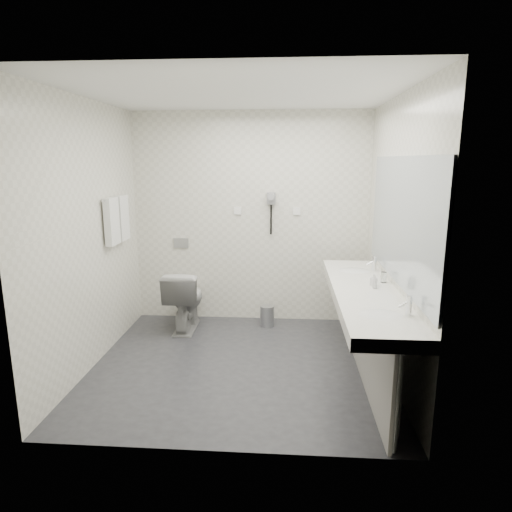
{
  "coord_description": "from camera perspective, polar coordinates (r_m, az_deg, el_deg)",
  "views": [
    {
      "loc": [
        0.44,
        -3.92,
        1.95
      ],
      "look_at": [
        0.15,
        0.15,
        1.05
      ],
      "focal_mm": 30.88,
      "sensor_mm": 36.0,
      "label": 1
    }
  ],
  "objects": [
    {
      "name": "floor",
      "position": [
        4.4,
        -2.15,
        -13.89
      ],
      "size": [
        2.8,
        2.8,
        0.0
      ],
      "primitive_type": "plane",
      "color": "#2E2E34",
      "rests_on": "ground"
    },
    {
      "name": "ceiling",
      "position": [
        3.98,
        -2.46,
        20.38
      ],
      "size": [
        2.8,
        2.8,
        0.0
      ],
      "primitive_type": "plane",
      "rotation": [
        3.14,
        0.0,
        0.0
      ],
      "color": "white",
      "rests_on": "wall_back"
    },
    {
      "name": "wall_back",
      "position": [
        5.28,
        -0.74,
        4.82
      ],
      "size": [
        2.8,
        0.0,
        2.8
      ],
      "primitive_type": "plane",
      "rotation": [
        1.57,
        0.0,
        0.0
      ],
      "color": "white",
      "rests_on": "floor"
    },
    {
      "name": "wall_front",
      "position": [
        2.74,
        -5.28,
        -2.36
      ],
      "size": [
        2.8,
        0.0,
        2.8
      ],
      "primitive_type": "plane",
      "rotation": [
        -1.57,
        0.0,
        0.0
      ],
      "color": "white",
      "rests_on": "floor"
    },
    {
      "name": "wall_left",
      "position": [
        4.38,
        -20.82,
        2.44
      ],
      "size": [
        0.0,
        2.6,
        2.6
      ],
      "primitive_type": "plane",
      "rotation": [
        1.57,
        0.0,
        1.57
      ],
      "color": "white",
      "rests_on": "floor"
    },
    {
      "name": "wall_right",
      "position": [
        4.09,
        17.59,
        2.02
      ],
      "size": [
        0.0,
        2.6,
        2.6
      ],
      "primitive_type": "plane",
      "rotation": [
        1.57,
        0.0,
        -1.57
      ],
      "color": "white",
      "rests_on": "floor"
    },
    {
      "name": "vanity_counter",
      "position": [
        3.95,
        13.93,
        -4.85
      ],
      "size": [
        0.55,
        2.2,
        0.1
      ],
      "primitive_type": "cube",
      "color": "white",
      "rests_on": "floor"
    },
    {
      "name": "vanity_panel",
      "position": [
        4.1,
        13.97,
        -10.53
      ],
      "size": [
        0.03,
        2.15,
        0.75
      ],
      "primitive_type": "cube",
      "color": "gray",
      "rests_on": "floor"
    },
    {
      "name": "vanity_post_near",
      "position": [
        3.19,
        17.79,
        -17.74
      ],
      "size": [
        0.06,
        0.06,
        0.75
      ],
      "primitive_type": "cylinder",
      "color": "silver",
      "rests_on": "floor"
    },
    {
      "name": "vanity_post_far",
      "position": [
        5.07,
        12.34,
        -5.97
      ],
      "size": [
        0.06,
        0.06,
        0.75
      ],
      "primitive_type": "cylinder",
      "color": "silver",
      "rests_on": "floor"
    },
    {
      "name": "mirror",
      "position": [
        3.87,
        18.23,
        4.4
      ],
      "size": [
        0.02,
        2.2,
        1.05
      ],
      "primitive_type": "cube",
      "color": "#B2BCC6",
      "rests_on": "wall_right"
    },
    {
      "name": "basin_near",
      "position": [
        3.33,
        15.83,
        -7.56
      ],
      "size": [
        0.4,
        0.31,
        0.05
      ],
      "primitive_type": "ellipsoid",
      "color": "white",
      "rests_on": "vanity_counter"
    },
    {
      "name": "basin_far",
      "position": [
        4.56,
        12.6,
        -2.02
      ],
      "size": [
        0.4,
        0.31,
        0.05
      ],
      "primitive_type": "ellipsoid",
      "color": "white",
      "rests_on": "vanity_counter"
    },
    {
      "name": "faucet_near",
      "position": [
        3.35,
        19.2,
        -6.06
      ],
      "size": [
        0.04,
        0.04,
        0.15
      ],
      "primitive_type": "cylinder",
      "color": "silver",
      "rests_on": "vanity_counter"
    },
    {
      "name": "faucet_far",
      "position": [
        4.57,
        15.07,
        -0.95
      ],
      "size": [
        0.04,
        0.04,
        0.15
      ],
      "primitive_type": "cylinder",
      "color": "silver",
      "rests_on": "vanity_counter"
    },
    {
      "name": "soap_bottle_a",
      "position": [
        4.04,
        14.99,
        -3.01
      ],
      "size": [
        0.06,
        0.06,
        0.11
      ],
      "primitive_type": "imported",
      "rotation": [
        0.0,
        0.0,
        0.45
      ],
      "color": "white",
      "rests_on": "vanity_counter"
    },
    {
      "name": "soap_bottle_c",
      "position": [
        3.96,
        15.14,
        -3.21
      ],
      "size": [
        0.05,
        0.05,
        0.12
      ],
      "primitive_type": "imported",
      "rotation": [
        0.0,
        0.0,
        -0.14
      ],
      "color": "white",
      "rests_on": "vanity_counter"
    },
    {
      "name": "glass_left",
      "position": [
        4.17,
        16.23,
        -2.67
      ],
      "size": [
        0.05,
        0.05,
        0.1
      ],
      "primitive_type": "cylinder",
      "rotation": [
        0.0,
        0.0,
        0.02
      ],
      "color": "silver",
      "rests_on": "vanity_counter"
    },
    {
      "name": "toilet",
      "position": [
        5.21,
        -9.19,
        -5.56
      ],
      "size": [
        0.4,
        0.71,
        0.71
      ],
      "primitive_type": "imported",
      "rotation": [
        0.0,
        0.0,
        3.15
      ],
      "color": "white",
      "rests_on": "floor"
    },
    {
      "name": "flush_plate",
      "position": [
        5.45,
        -9.69,
        1.69
      ],
      "size": [
        0.18,
        0.02,
        0.12
      ],
      "primitive_type": "cube",
      "color": "#B2B5BA",
      "rests_on": "wall_back"
    },
    {
      "name": "pedal_bin",
      "position": [
        5.29,
        1.45,
        -7.83
      ],
      "size": [
        0.22,
        0.22,
        0.24
      ],
      "primitive_type": "cylinder",
      "rotation": [
        0.0,
        0.0,
        0.33
      ],
      "color": "#B2B5BA",
      "rests_on": "floor"
    },
    {
      "name": "bin_lid",
      "position": [
        5.24,
        1.46,
        -6.53
      ],
      "size": [
        0.17,
        0.17,
        0.01
      ],
      "primitive_type": "cylinder",
      "color": "#B2B5BA",
      "rests_on": "pedal_bin"
    },
    {
      "name": "towel_rail",
      "position": [
        4.83,
        -17.83,
        7.1
      ],
      "size": [
        0.02,
        0.62,
        0.02
      ],
      "primitive_type": "cylinder",
      "rotation": [
        1.57,
        0.0,
        0.0
      ],
      "color": "silver",
      "rests_on": "wall_left"
    },
    {
      "name": "towel_near",
      "position": [
        4.72,
        -18.17,
        4.27
      ],
      "size": [
        0.07,
        0.24,
        0.48
      ],
      "primitive_type": "cube",
      "color": "white",
      "rests_on": "towel_rail"
    },
    {
      "name": "towel_far",
      "position": [
        4.98,
        -16.97,
        4.74
      ],
      "size": [
        0.07,
        0.24,
        0.48
      ],
      "primitive_type": "cube",
      "color": "white",
      "rests_on": "towel_rail"
    },
    {
      "name": "dryer_cradle",
      "position": [
        5.21,
        1.99,
        7.47
      ],
      "size": [
        0.1,
        0.04,
        0.14
      ],
      "primitive_type": "cube",
      "color": "#929397",
      "rests_on": "wall_back"
    },
    {
      "name": "dryer_barrel",
      "position": [
        5.14,
        1.96,
        7.74
      ],
      "size": [
        0.08,
        0.14,
        0.08
      ],
      "primitive_type": "cylinder",
      "rotation": [
        1.57,
        0.0,
        0.0
      ],
      "color": "#929397",
      "rests_on": "dryer_cradle"
    },
    {
      "name": "dryer_cord",
      "position": [
        5.22,
        1.96,
        4.73
      ],
      "size": [
        0.02,
        0.02,
        0.35
      ],
      "primitive_type": "cylinder",
      "color": "black",
      "rests_on": "dryer_cradle"
    },
    {
      "name": "switch_plate_a",
      "position": [
        5.27,
        -2.39,
        5.89
      ],
      "size": [
        0.09,
        0.02,
        0.09
      ],
      "primitive_type": "cube",
      "color": "white",
      "rests_on": "wall_back"
    },
    {
      "name": "switch_plate_b",
      "position": [
        5.24,
        5.28,
        5.81
      ],
      "size": [
        0.09,
        0.02,
        0.09
      ],
      "primitive_type": "cube",
      "color": "white",
      "rests_on": "wall_back"
    }
  ]
}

